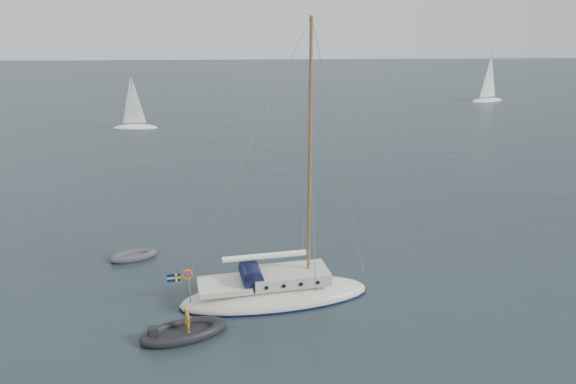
{
  "coord_description": "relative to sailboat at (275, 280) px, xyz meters",
  "views": [
    {
      "loc": [
        -3.34,
        -28.95,
        14.5
      ],
      "look_at": [
        -1.77,
        0.0,
        5.11
      ],
      "focal_mm": 35.0,
      "sensor_mm": 36.0,
      "label": 1
    }
  ],
  "objects": [
    {
      "name": "ground",
      "position": [
        2.57,
        2.6,
        -1.13
      ],
      "size": [
        300.0,
        300.0,
        0.0
      ],
      "primitive_type": "plane",
      "color": "black",
      "rests_on": "ground"
    },
    {
      "name": "rib",
      "position": [
        -4.41,
        -3.24,
        -0.89
      ],
      "size": [
        4.15,
        1.89,
        1.47
      ],
      "rotation": [
        0.0,
        0.0,
        0.37
      ],
      "color": "black",
      "rests_on": "ground"
    },
    {
      "name": "distant_yacht_c",
      "position": [
        -16.68,
        46.16,
        2.08
      ],
      "size": [
        5.66,
        3.02,
        7.51
      ],
      "rotation": [
        0.0,
        0.0,
        -0.01
      ],
      "color": "white",
      "rests_on": "ground"
    },
    {
      "name": "distant_yacht_b",
      "position": [
        37.59,
        65.74,
        2.41
      ],
      "size": [
        6.26,
        3.34,
        8.3
      ],
      "rotation": [
        0.0,
        0.0,
        0.36
      ],
      "color": "white",
      "rests_on": "ground"
    },
    {
      "name": "sailboat",
      "position": [
        0.0,
        0.0,
        0.0
      ],
      "size": [
        10.5,
        3.14,
        14.96
      ],
      "rotation": [
        0.0,
        0.0,
        0.17
      ],
      "color": "beige",
      "rests_on": "ground"
    },
    {
      "name": "dinghy",
      "position": [
        -8.53,
        5.59,
        -0.95
      ],
      "size": [
        2.89,
        1.31,
        0.41
      ],
      "rotation": [
        0.0,
        0.0,
        0.43
      ],
      "color": "#515156",
      "rests_on": "ground"
    }
  ]
}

